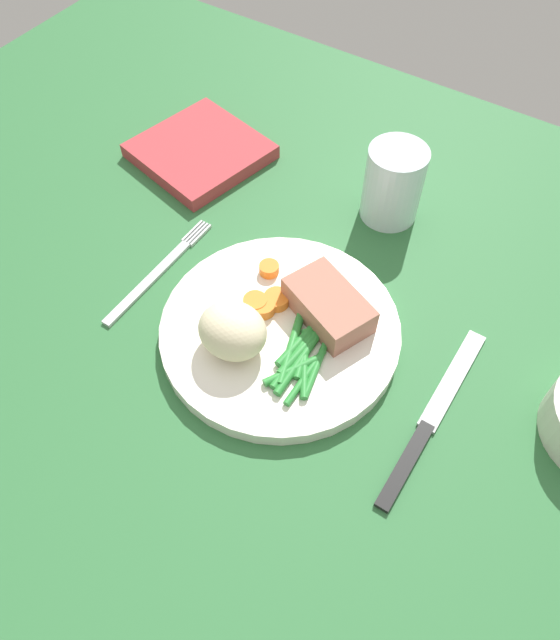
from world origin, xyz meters
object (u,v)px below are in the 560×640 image
Objects in this scene: fork at (159,271)px; water_glass at (392,188)px; dinner_plate at (280,331)px; knife at (431,419)px; meat_portion at (328,305)px; napkin at (200,151)px.

fork is 26.95cm from water_glass.
dinner_plate reaches higher than knife.
meat_portion is at bearing 161.85° from knife.
water_glass is at bearing 96.76° from meat_portion.
water_glass is at bearing 56.83° from fork.
napkin is (-25.94, 13.40, -2.22)cm from meat_portion.
fork is (-18.31, -3.93, -2.89)cm from meat_portion.
dinner_plate is 5.35cm from meat_portion.
napkin is at bearing 152.68° from meat_portion.
napkin is (-39.11, 17.36, 0.67)cm from knife.
water_glass is at bearing 86.99° from dinner_plate.
meat_portion reaches higher than knife.
meat_portion is 0.98× the size of water_glass.
knife is 1.48× the size of napkin.
meat_portion reaches higher than napkin.
meat_portion is 14.05cm from knife.
meat_portion reaches higher than dinner_plate.
knife is 42.79cm from napkin.
fork is 1.20× the size of napkin.
meat_portion reaches higher than fork.
fork is (-15.17, -0.26, -0.60)cm from dinner_plate.
knife is 26.35cm from water_glass.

